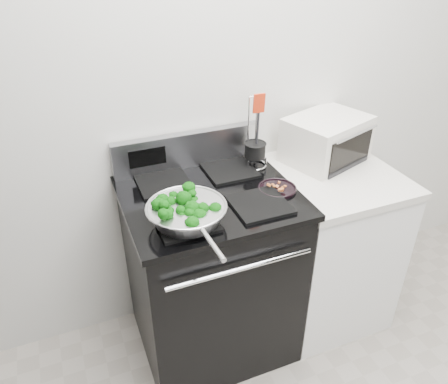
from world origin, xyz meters
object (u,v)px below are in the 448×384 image
skillet (187,212)px  bacon_plate (277,187)px  gas_range (211,271)px  utensil_holder (255,154)px  toaster_oven (326,139)px

skillet → bacon_plate: 0.48m
gas_range → bacon_plate: 0.57m
bacon_plate → utensil_holder: 0.26m
toaster_oven → bacon_plate: bearing=-169.1°
gas_range → utensil_holder: utensil_holder is taller
gas_range → skillet: gas_range is taller
skillet → toaster_oven: bearing=17.7°
utensil_holder → toaster_oven: utensil_holder is taller
skillet → utensil_holder: bearing=33.7°
skillet → toaster_oven: size_ratio=1.08×
bacon_plate → skillet: bearing=-168.4°
skillet → utensil_holder: (0.47, 0.35, 0.02)m
skillet → gas_range: bearing=44.7°
skillet → toaster_oven: (0.88, 0.33, 0.04)m
gas_range → skillet: (-0.16, -0.18, 0.52)m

